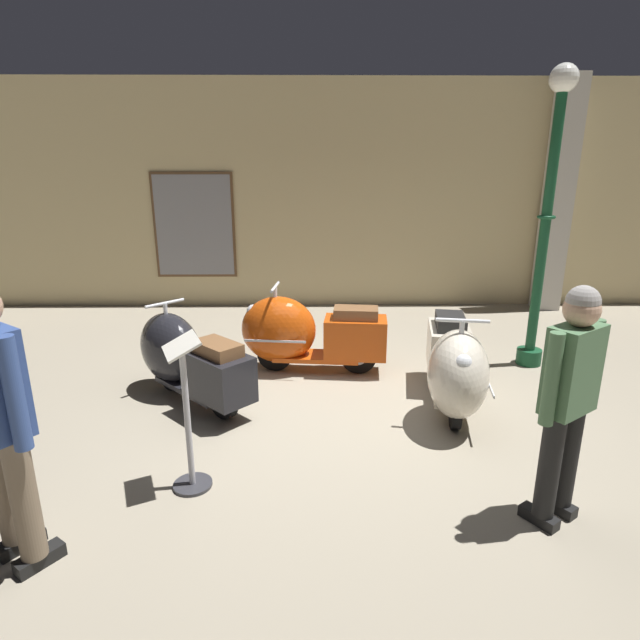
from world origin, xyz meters
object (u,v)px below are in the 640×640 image
scooter_0 (184,357)px  info_stanchion (188,427)px  scooter_1 (302,333)px  visitor_0 (569,392)px  scooter_2 (454,366)px  lamppost (547,211)px

scooter_0 → info_stanchion: (0.39, -1.48, 0.05)m
scooter_1 → info_stanchion: bearing=76.9°
scooter_0 → info_stanchion: info_stanchion is taller
visitor_0 → info_stanchion: (-2.43, 0.38, -0.43)m
scooter_1 → info_stanchion: 2.30m
scooter_1 → visitor_0: size_ratio=1.05×
scooter_0 → info_stanchion: bearing=149.1°
scooter_0 → info_stanchion: size_ratio=1.24×
scooter_1 → visitor_0: bearing=129.3°
scooter_2 → scooter_1: bearing=-115.8°
scooter_2 → lamppost: size_ratio=0.52×
scooter_1 → scooter_2: scooter_2 is taller
scooter_1 → info_stanchion: info_stanchion is taller
scooter_1 → lamppost: size_ratio=0.51×
scooter_0 → visitor_0: 3.42m
lamppost → info_stanchion: 4.34m
scooter_0 → visitor_0: visitor_0 is taller
scooter_0 → scooter_1: scooter_1 is taller
scooter_0 → lamppost: bearing=-122.7°
scooter_1 → scooter_0: bearing=37.3°
scooter_0 → scooter_2: size_ratio=0.84×
info_stanchion → lamppost: bearing=34.7°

